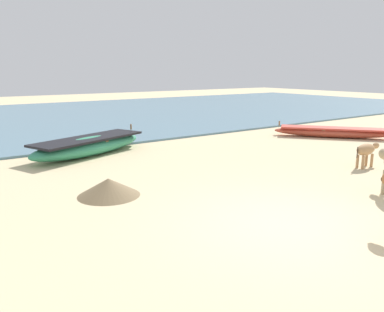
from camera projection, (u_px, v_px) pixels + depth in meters
The scene contains 6 objects.
ground at pixel (291, 226), 6.98m from camera, with size 80.00×80.00×0.00m, color beige.
sea_water at pixel (32, 119), 21.85m from camera, with size 60.00×20.00×0.08m, color slate.
fishing_boat_0 at pixel (89, 145), 12.71m from camera, with size 4.54×2.71×0.79m.
fishing_boat_2 at pixel (332, 132), 16.07m from camera, with size 3.60×4.12×0.61m.
calf_near_tan at pixel (366, 150), 11.05m from camera, with size 1.07×0.31×0.69m.
debris_pile_0 at pixel (109, 187), 8.60m from camera, with size 1.38×1.38×0.40m, color #7A6647.
Camera 1 is at (-5.22, -4.32, 2.73)m, focal length 36.41 mm.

